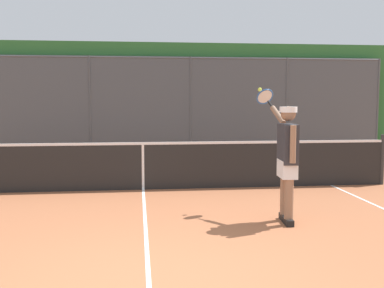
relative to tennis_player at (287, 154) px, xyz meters
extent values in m
plane|color=#A8603D|center=(2.08, 2.06, -1.02)|extent=(60.00, 60.00, 0.00)
cube|color=white|center=(2.08, 0.01, -1.01)|extent=(0.05, 5.50, 0.01)
cylinder|color=#474C51|center=(-5.38, -7.43, 0.52)|extent=(0.07, 0.07, 3.08)
cylinder|color=#474C51|center=(-2.40, -7.43, 0.52)|extent=(0.07, 0.07, 3.08)
cylinder|color=#474C51|center=(0.58, -7.43, 0.52)|extent=(0.07, 0.07, 3.08)
cylinder|color=#474C51|center=(3.57, -7.43, 0.52)|extent=(0.07, 0.07, 3.08)
cylinder|color=#474C51|center=(2.08, -7.43, 2.02)|extent=(14.92, 0.05, 0.05)
cube|color=#474C51|center=(2.08, -7.43, 0.52)|extent=(14.92, 0.02, 3.08)
cube|color=#2D6B33|center=(2.08, -8.08, 0.74)|extent=(17.92, 0.90, 3.52)
cube|color=silver|center=(2.08, -7.25, -0.94)|extent=(15.92, 0.18, 0.15)
cylinder|color=#2D2D2D|center=(-3.00, -2.74, -0.48)|extent=(0.09, 0.09, 1.07)
cube|color=black|center=(2.08, -2.74, -0.56)|extent=(10.08, 0.02, 0.91)
cube|color=white|center=(2.08, -2.74, -0.08)|extent=(10.08, 0.04, 0.05)
cube|color=white|center=(2.08, -2.74, -0.56)|extent=(0.05, 0.04, 0.91)
cube|color=black|center=(0.01, 0.15, -0.97)|extent=(0.13, 0.27, 0.09)
cylinder|color=#8C664C|center=(0.01, 0.15, -0.53)|extent=(0.13, 0.13, 0.80)
cube|color=black|center=(-0.01, -0.11, -0.97)|extent=(0.13, 0.27, 0.09)
cylinder|color=#8C664C|center=(-0.01, -0.11, -0.53)|extent=(0.13, 0.13, 0.80)
cube|color=white|center=(0.00, 0.02, -0.21)|extent=(0.25, 0.43, 0.26)
cube|color=#2D2D33|center=(0.00, 0.02, 0.16)|extent=(0.25, 0.51, 0.58)
cylinder|color=#8C664C|center=(0.02, 0.32, 0.18)|extent=(0.08, 0.08, 0.53)
cylinder|color=#8C664C|center=(0.01, -0.44, 0.56)|extent=(0.17, 0.40, 0.30)
sphere|color=#8C664C|center=(0.00, 0.02, 0.60)|extent=(0.22, 0.22, 0.22)
cylinder|color=white|center=(0.00, 0.02, 0.66)|extent=(0.27, 0.27, 0.08)
cube|color=white|center=(-0.01, -0.10, 0.62)|extent=(0.20, 0.21, 0.02)
cylinder|color=black|center=(0.06, -0.68, 0.72)|extent=(0.07, 0.17, 0.13)
torus|color=#28569E|center=(0.11, -0.87, 0.85)|extent=(0.33, 0.24, 0.26)
cylinder|color=silver|center=(0.11, -0.87, 0.85)|extent=(0.27, 0.19, 0.21)
sphere|color=#D6E042|center=(0.14, -1.04, 0.96)|extent=(0.07, 0.07, 0.07)
camera|label=1|loc=(2.16, 6.57, 0.82)|focal=43.56mm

